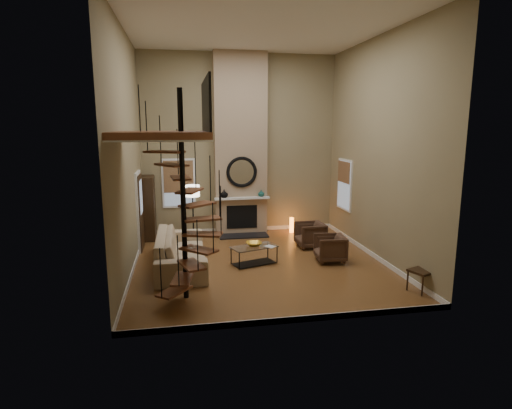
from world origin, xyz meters
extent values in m
cube|color=brown|center=(0.00, 0.00, -0.01)|extent=(6.00, 6.50, 0.01)
cube|color=#8C7E5A|center=(0.00, 3.25, 2.75)|extent=(6.00, 0.02, 5.50)
cube|color=#8C7E5A|center=(0.00, -3.25, 2.75)|extent=(6.00, 0.02, 5.50)
cube|color=#8C7E5A|center=(-3.00, 0.00, 2.75)|extent=(0.02, 6.50, 5.50)
cube|color=#8C7E5A|center=(3.00, 0.00, 2.75)|extent=(0.02, 6.50, 5.50)
cube|color=silver|center=(0.00, 0.00, 5.50)|extent=(6.00, 6.50, 0.01)
cube|color=white|center=(0.00, 3.24, 0.06)|extent=(6.00, 0.02, 0.12)
cube|color=white|center=(0.00, -3.24, 0.06)|extent=(6.00, 0.02, 0.12)
cube|color=white|center=(-2.99, 0.00, 0.06)|extent=(0.02, 6.50, 0.12)
cube|color=white|center=(2.99, 0.00, 0.06)|extent=(0.02, 6.50, 0.12)
cube|color=#9F8467|center=(0.00, 3.06, 2.75)|extent=(1.60, 0.38, 5.50)
cube|color=black|center=(0.00, 2.57, 0.02)|extent=(1.50, 0.60, 0.04)
cube|color=black|center=(0.00, 2.86, 0.55)|extent=(0.95, 0.02, 0.72)
cube|color=white|center=(0.00, 2.78, 1.15)|extent=(1.70, 0.18, 0.06)
torus|color=black|center=(0.00, 2.84, 1.95)|extent=(0.94, 0.10, 0.94)
cylinder|color=white|center=(0.00, 2.85, 1.95)|extent=(0.80, 0.01, 0.80)
imported|color=black|center=(-0.55, 2.82, 1.30)|extent=(0.24, 0.24, 0.25)
imported|color=#164E48|center=(0.60, 2.82, 1.28)|extent=(0.20, 0.20, 0.21)
cube|color=white|center=(-1.90, 3.23, 1.60)|extent=(1.02, 0.04, 1.52)
cube|color=#8C9EB2|center=(-1.90, 3.21, 1.60)|extent=(0.90, 0.01, 1.40)
cube|color=olive|center=(-1.90, 3.19, 1.81)|extent=(0.90, 0.01, 0.98)
cube|color=white|center=(2.98, 2.00, 1.60)|extent=(0.04, 1.02, 1.52)
cube|color=#8C9EB2|center=(2.96, 2.00, 1.60)|extent=(0.01, 0.90, 1.40)
cube|color=olive|center=(2.94, 2.00, 1.98)|extent=(0.01, 0.90, 0.63)
cube|color=white|center=(-2.97, 1.80, 1.05)|extent=(0.06, 1.05, 2.16)
cube|color=#311E10|center=(-2.94, 1.80, 1.02)|extent=(0.05, 0.90, 2.05)
cube|color=#8C9EB2|center=(-2.90, 1.80, 1.45)|extent=(0.01, 0.60, 0.90)
cube|color=brown|center=(-2.15, -1.80, 3.18)|extent=(1.70, 2.20, 0.12)
cube|color=white|center=(-2.15, -1.80, 3.10)|extent=(1.70, 2.20, 0.03)
cube|color=black|center=(-1.33, -1.80, 3.71)|extent=(0.04, 2.20, 0.94)
cylinder|color=black|center=(-1.80, -1.80, 2.01)|extent=(0.10, 0.10, 4.02)
cube|color=brown|center=(-2.02, -2.08, 0.26)|extent=(0.71, 0.78, 0.04)
cylinder|color=black|center=(-2.24, -2.37, 0.73)|extent=(0.02, 0.02, 0.94)
cube|color=brown|center=(-1.86, -2.15, 0.52)|extent=(0.46, 0.77, 0.04)
cylinder|color=black|center=(-1.93, -2.51, 0.99)|extent=(0.02, 0.02, 0.94)
cube|color=brown|center=(-1.69, -2.14, 0.78)|extent=(0.55, 0.79, 0.04)
cylinder|color=black|center=(-1.58, -2.48, 1.25)|extent=(0.02, 0.02, 0.94)
cube|color=brown|center=(-1.54, -2.05, 1.04)|extent=(0.75, 0.74, 0.04)
cylinder|color=black|center=(-1.28, -2.30, 1.51)|extent=(0.02, 0.02, 0.94)
cube|color=brown|center=(-1.45, -1.90, 1.30)|extent=(0.79, 0.53, 0.04)
cylinder|color=black|center=(-1.11, -2.00, 1.77)|extent=(0.02, 0.02, 0.94)
cube|color=brown|center=(-1.45, -1.73, 1.56)|extent=(0.77, 0.48, 0.04)
cylinder|color=black|center=(-1.10, -1.65, 2.03)|extent=(0.02, 0.02, 0.94)
cube|color=brown|center=(-1.52, -1.57, 1.82)|extent=(0.77, 0.72, 0.04)
cylinder|color=black|center=(-1.25, -1.34, 2.29)|extent=(0.02, 0.02, 0.94)
cube|color=brown|center=(-1.67, -1.47, 2.08)|extent=(0.58, 0.79, 0.04)
cylinder|color=black|center=(-1.53, -1.13, 2.55)|extent=(0.02, 0.02, 0.94)
cube|color=brown|center=(-1.84, -1.44, 2.34)|extent=(0.41, 0.75, 0.04)
cylinder|color=black|center=(-1.88, -1.08, 2.81)|extent=(0.02, 0.02, 0.94)
cube|color=brown|center=(-2.00, -1.50, 2.60)|extent=(0.68, 0.79, 0.04)
cylinder|color=black|center=(-2.20, -1.20, 3.07)|extent=(0.02, 0.02, 0.94)
cube|color=brown|center=(-2.12, -1.63, 2.86)|extent=(0.80, 0.64, 0.04)
cylinder|color=black|center=(-2.44, -1.46, 3.33)|extent=(0.02, 0.02, 0.94)
cube|color=brown|center=(-2.16, -1.80, 3.12)|extent=(0.72, 0.34, 0.04)
cylinder|color=black|center=(-2.52, -1.80, 3.59)|extent=(0.02, 0.02, 0.94)
cube|color=#311E10|center=(-2.81, 2.81, 0.95)|extent=(0.39, 0.84, 1.87)
imported|color=tan|center=(-1.90, 0.11, 0.40)|extent=(1.15, 2.90, 0.85)
imported|color=#482F21|center=(1.73, 1.12, 0.35)|extent=(0.79, 0.76, 0.69)
imported|color=#482F21|center=(1.83, -0.21, 0.35)|extent=(0.78, 0.76, 0.65)
cube|color=silver|center=(-0.13, -0.05, 0.44)|extent=(1.21, 0.87, 0.02)
cube|color=black|center=(-0.13, -0.05, 0.03)|extent=(1.10, 0.76, 0.01)
cylinder|color=black|center=(-0.55, -0.43, 0.22)|extent=(0.03, 0.03, 0.40)
cylinder|color=black|center=(0.44, -0.09, 0.22)|extent=(0.03, 0.03, 0.40)
cylinder|color=black|center=(-0.69, -0.01, 0.22)|extent=(0.03, 0.03, 0.40)
cylinder|color=black|center=(0.29, 0.32, 0.22)|extent=(0.03, 0.03, 0.40)
imported|color=gold|center=(-0.13, 0.00, 0.50)|extent=(0.38, 0.38, 0.09)
imported|color=gray|center=(0.22, -0.20, 0.46)|extent=(0.30, 0.32, 0.02)
cylinder|color=black|center=(-1.52, 1.96, 0.01)|extent=(0.36, 0.36, 0.03)
cylinder|color=black|center=(-1.52, 1.96, 0.80)|extent=(0.04, 0.04, 1.54)
cylinder|color=#F2E5C6|center=(-1.52, 1.96, 1.55)|extent=(0.40, 0.40, 0.32)
cylinder|color=orange|center=(1.57, 2.75, 0.25)|extent=(0.13, 0.13, 0.47)
cube|color=#311E10|center=(2.92, -2.36, 0.44)|extent=(0.55, 0.55, 0.05)
cube|color=#311E10|center=(3.11, -2.29, 0.70)|extent=(0.18, 0.39, 0.50)
cylinder|color=#311E10|center=(2.81, -2.59, 0.21)|extent=(0.04, 0.04, 0.40)
cylinder|color=#311E10|center=(3.15, -2.46, 0.21)|extent=(0.04, 0.04, 0.40)
cylinder|color=#311E10|center=(2.68, -2.26, 0.21)|extent=(0.04, 0.04, 0.40)
cylinder|color=#311E10|center=(3.02, -2.13, 0.21)|extent=(0.04, 0.04, 0.40)
camera|label=1|loc=(-1.83, -9.73, 3.35)|focal=29.42mm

